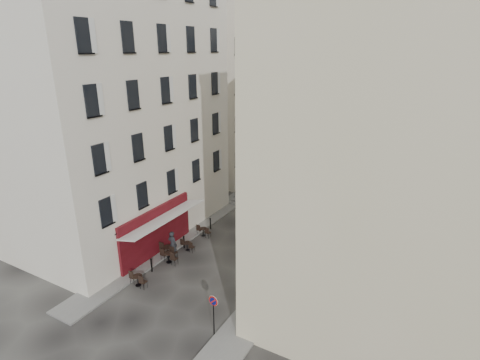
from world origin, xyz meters
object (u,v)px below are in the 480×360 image
Objects in this scene: bistro_table_b at (169,256)px; pedestrian at (173,244)px; no_parking_sign at (213,308)px; bistro_table_a at (138,279)px.

pedestrian reaches higher than bistro_table_b.
bistro_table_a is at bearing 172.95° from no_parking_sign.
no_parking_sign is at bearing 144.70° from pedestrian.
bistro_table_b is 0.91m from pedestrian.
no_parking_sign is at bearing -34.11° from bistro_table_b.
pedestrian is at bearing 147.49° from no_parking_sign.
no_parking_sign is 6.60m from bistro_table_a.
no_parking_sign reaches higher than pedestrian.
bistro_table_a is at bearing 96.24° from pedestrian.
pedestrian is (-6.63, 5.05, -0.69)m from no_parking_sign.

